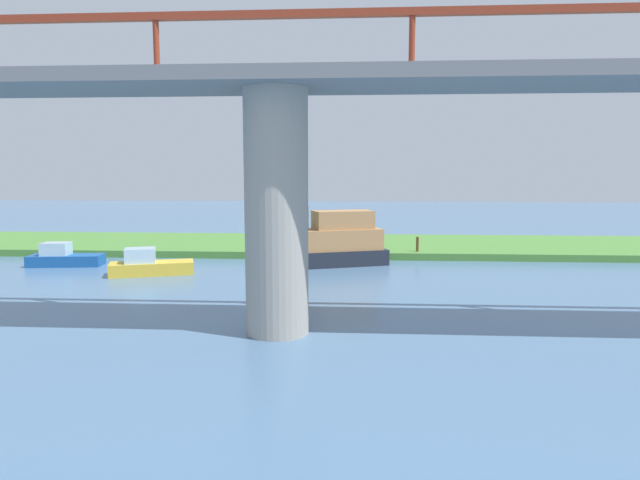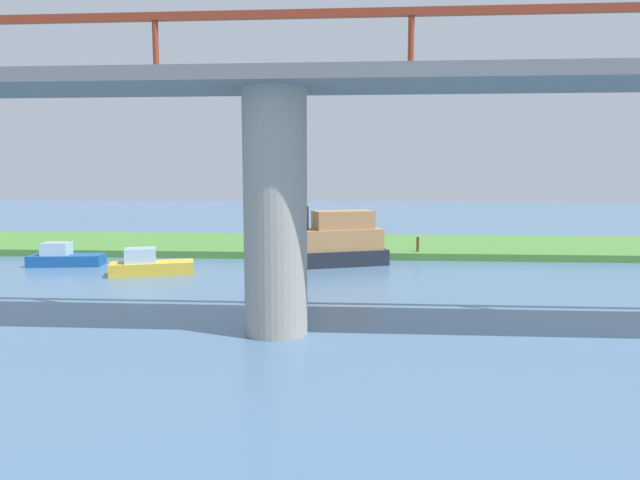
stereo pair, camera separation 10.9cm
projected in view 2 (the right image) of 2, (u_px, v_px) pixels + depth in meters
ground_plane at (311, 260)px, 38.64m from camera, size 160.00×160.00×0.00m
grassy_bank at (317, 245)px, 44.55m from camera, size 80.00×12.00×0.50m
bridge_pylon at (275, 214)px, 20.44m from camera, size 2.36×2.36×9.08m
bridge_span at (274, 74)px, 19.85m from camera, size 70.93×4.30×3.25m
person_on_bank at (373, 240)px, 40.10m from camera, size 0.45×0.45×1.39m
mooring_post at (418, 244)px, 39.02m from camera, size 0.20×0.20×1.04m
motorboat_white at (332, 243)px, 36.21m from camera, size 8.07×5.00×3.91m
skiff_small at (64, 257)px, 36.08m from camera, size 4.78×2.22×1.53m
motorboat_red at (149, 265)px, 32.93m from camera, size 5.11×3.16×1.61m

